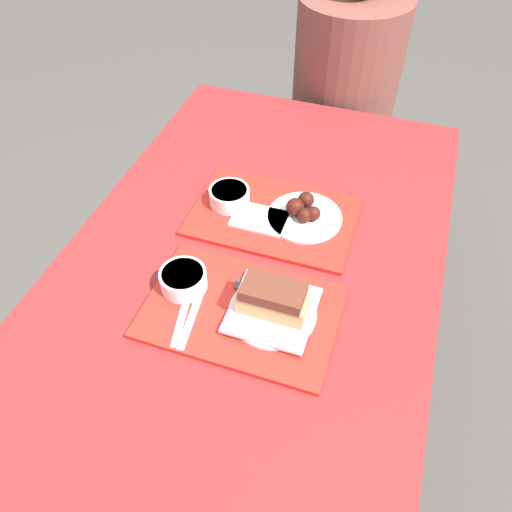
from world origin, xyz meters
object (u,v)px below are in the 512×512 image
bowl_coleslaw_near (183,279)px  bowl_coleslaw_far (229,195)px  tray_near (241,311)px  wings_plate_far (304,212)px  person_seated_across (347,67)px  tray_far (273,216)px  brisket_sandwich_plate (273,304)px

bowl_coleslaw_near → bowl_coleslaw_far: 0.31m
bowl_coleslaw_near → tray_near: bearing=-8.5°
wings_plate_far → person_seated_across: size_ratio=0.28×
tray_near → person_seated_across: (0.00, 1.15, 0.04)m
tray_near → tray_far: 0.32m
tray_far → person_seated_across: (0.03, 0.82, 0.04)m
bowl_coleslaw_far → person_seated_across: 0.83m
person_seated_across → wings_plate_far: bearing=-86.4°
tray_far → bowl_coleslaw_far: (-0.13, 0.01, 0.03)m
tray_near → tray_far: size_ratio=1.00×
bowl_coleslaw_near → wings_plate_far: wings_plate_far is taller
tray_far → person_seated_across: 0.83m
person_seated_across → bowl_coleslaw_near: bearing=-97.7°
bowl_coleslaw_far → person_seated_across: person_seated_across is taller
tray_far → brisket_sandwich_plate: bearing=-72.9°
bowl_coleslaw_near → wings_plate_far: bearing=57.5°
tray_near → wings_plate_far: wings_plate_far is taller
tray_near → bowl_coleslaw_far: bearing=114.8°
bowl_coleslaw_near → brisket_sandwich_plate: (0.22, -0.01, 0.01)m
bowl_coleslaw_far → brisket_sandwich_plate: bearing=-55.1°
bowl_coleslaw_far → wings_plate_far: (0.21, 0.01, -0.01)m
tray_far → bowl_coleslaw_near: size_ratio=3.95×
brisket_sandwich_plate → person_seated_across: 1.14m
brisket_sandwich_plate → bowl_coleslaw_near: bearing=177.6°
wings_plate_far → person_seated_across: bearing=93.6°
tray_near → wings_plate_far: (0.05, 0.34, 0.02)m
bowl_coleslaw_near → wings_plate_far: (0.20, 0.32, -0.01)m
tray_far → bowl_coleslaw_near: bearing=-112.4°
tray_far → bowl_coleslaw_far: 0.13m
tray_near → wings_plate_far: bearing=81.1°
tray_near → wings_plate_far: size_ratio=2.18×
tray_near → person_seated_across: person_seated_across is taller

